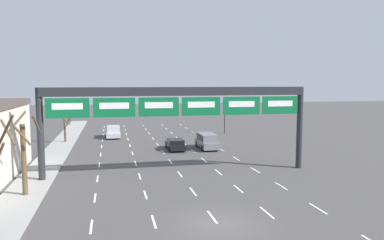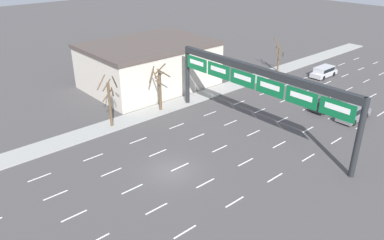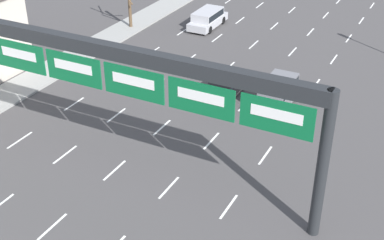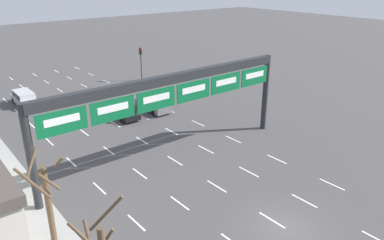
{
  "view_description": "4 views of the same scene",
  "coord_description": "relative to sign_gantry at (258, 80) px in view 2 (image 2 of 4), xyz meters",
  "views": [
    {
      "loc": [
        -5.47,
        -18.69,
        7.6
      ],
      "look_at": [
        1.04,
        11.1,
        4.47
      ],
      "focal_mm": 35.0,
      "sensor_mm": 36.0,
      "label": 1
    },
    {
      "loc": [
        21.93,
        -16.81,
        17.94
      ],
      "look_at": [
        -2.68,
        4.78,
        2.5
      ],
      "focal_mm": 35.0,
      "sensor_mm": 36.0,
      "label": 2
    },
    {
      "loc": [
        14.26,
        -7.75,
        16.36
      ],
      "look_at": [
        3.37,
        13.42,
        2.73
      ],
      "focal_mm": 50.0,
      "sensor_mm": 36.0,
      "label": 3
    },
    {
      "loc": [
        -15.77,
        -10.75,
        14.12
      ],
      "look_at": [
        1.48,
        10.63,
        3.28
      ],
      "focal_mm": 35.0,
      "sensor_mm": 36.0,
      "label": 4
    }
  ],
  "objects": [
    {
      "name": "sidewalk_left",
      "position": [
        -11.3,
        -11.03,
        -5.75
      ],
      "size": [
        2.8,
        110.0,
        0.15
      ],
      "color": "#999993",
      "rests_on": "ground_plane"
    },
    {
      "name": "suv_grey",
      "position": [
        5.17,
        10.99,
        -4.86
      ],
      "size": [
        1.88,
        4.62,
        1.74
      ],
      "color": "slate",
      "rests_on": "ground_plane"
    },
    {
      "name": "car_black",
      "position": [
        1.54,
        11.07,
        -5.16
      ],
      "size": [
        1.8,
        4.33,
        1.21
      ],
      "color": "black",
      "rests_on": "ground_plane"
    },
    {
      "name": "tree_bare_second",
      "position": [
        -11.12,
        -3.83,
        -2.79
      ],
      "size": [
        2.35,
        2.33,
        5.52
      ],
      "color": "brown",
      "rests_on": "sidewalk_left"
    },
    {
      "name": "suv_silver",
      "position": [
        -5.17,
        21.99,
        -4.95
      ],
      "size": [
        1.88,
        4.63,
        1.55
      ],
      "color": "#B7B7BC",
      "rests_on": "ground_plane"
    },
    {
      "name": "building_near",
      "position": [
        -19.16,
        0.39,
        -2.79
      ],
      "size": [
        12.36,
        16.71,
        6.04
      ],
      "color": "beige",
      "rests_on": "ground_plane"
    },
    {
      "name": "lane_dashes",
      "position": [
        0.0,
        2.47,
        -5.82
      ],
      "size": [
        13.32,
        67.0,
        0.01
      ],
      "color": "white",
      "rests_on": "ground_plane"
    },
    {
      "name": "tree_bare_closest",
      "position": [
        -11.15,
        -10.35,
        -2.72
      ],
      "size": [
        2.27,
        2.26,
        5.89
      ],
      "color": "brown",
      "rests_on": "sidewalk_left"
    },
    {
      "name": "tree_bare_third",
      "position": [
        -11.05,
        18.6,
        -3.28
      ],
      "size": [
        1.54,
        1.64,
        5.17
      ],
      "color": "brown",
      "rests_on": "sidewalk_left"
    },
    {
      "name": "ground_plane",
      "position": [
        0.0,
        -11.03,
        -5.82
      ],
      "size": [
        220.0,
        220.0,
        0.0
      ],
      "primitive_type": "plane",
      "color": "#474444"
    },
    {
      "name": "sign_gantry",
      "position": [
        0.0,
        0.0,
        0.0
      ],
      "size": [
        21.91,
        0.7,
        7.17
      ],
      "color": "#232628",
      "rests_on": "ground_plane"
    }
  ]
}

